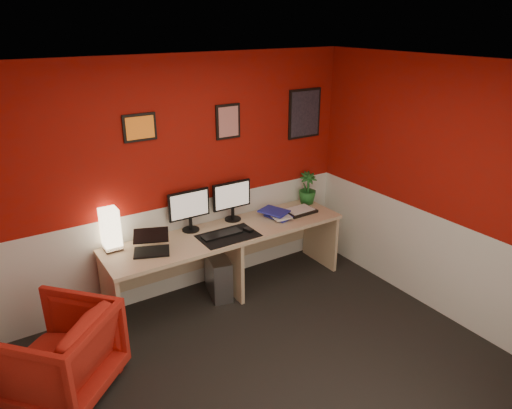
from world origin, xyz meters
name	(u,v)px	position (x,y,z in m)	size (l,w,h in m)	color
ground	(273,382)	(0.00, 0.00, 0.00)	(4.00, 3.50, 0.01)	black
ceiling	(279,69)	(0.00, 0.00, 2.50)	(4.00, 3.50, 0.01)	white
wall_back	(178,181)	(0.00, 1.75, 1.25)	(4.00, 0.01, 2.50)	#960F06
wall_front	(506,402)	(0.00, -1.75, 1.25)	(4.00, 0.01, 2.50)	#960F06
wall_right	(450,195)	(2.00, 0.00, 1.25)	(0.01, 3.50, 2.50)	#960F06
wainscot_back	(182,247)	(0.00, 1.75, 0.50)	(4.00, 0.01, 1.00)	silver
wainscot_right	(438,265)	(2.00, 0.00, 0.50)	(0.01, 3.50, 1.00)	silver
desk	(229,262)	(0.38, 1.41, 0.36)	(2.60, 0.65, 0.73)	tan
shoji_lamp	(111,231)	(-0.76, 1.64, 0.93)	(0.16, 0.16, 0.40)	#FFE5B2
laptop	(151,242)	(-0.47, 1.38, 0.84)	(0.33, 0.23, 0.22)	black
monitor_left	(189,205)	(0.06, 1.63, 1.02)	(0.45, 0.06, 0.58)	black
monitor_right	(232,195)	(0.57, 1.64, 1.02)	(0.45, 0.06, 0.58)	black
desk_mat	(228,236)	(0.32, 1.30, 0.73)	(0.60, 0.38, 0.01)	black
keyboard	(221,234)	(0.27, 1.35, 0.74)	(0.42, 0.14, 0.02)	black
mouse	(248,230)	(0.55, 1.28, 0.75)	(0.06, 0.10, 0.03)	black
book_bottom	(273,219)	(0.93, 1.39, 0.74)	(0.21, 0.28, 0.03)	#2228A0
book_middle	(271,217)	(0.92, 1.40, 0.77)	(0.20, 0.27, 0.02)	silver
book_top	(268,215)	(0.89, 1.41, 0.79)	(0.23, 0.31, 0.03)	#2228A0
zen_tray	(300,211)	(1.32, 1.41, 0.74)	(0.35, 0.25, 0.03)	black
potted_plant	(307,188)	(1.57, 1.59, 0.92)	(0.21, 0.21, 0.38)	#19591E
pc_tower	(218,276)	(0.26, 1.43, 0.23)	(0.20, 0.45, 0.45)	#99999E
armchair	(58,354)	(-1.47, 0.84, 0.36)	(0.77, 0.80, 0.72)	red
art_left	(140,127)	(-0.35, 1.74, 1.85)	(0.32, 0.02, 0.26)	orange
art_center	(228,122)	(0.59, 1.74, 1.80)	(0.28, 0.02, 0.36)	red
art_right	(304,114)	(1.60, 1.74, 1.78)	(0.44, 0.02, 0.56)	black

